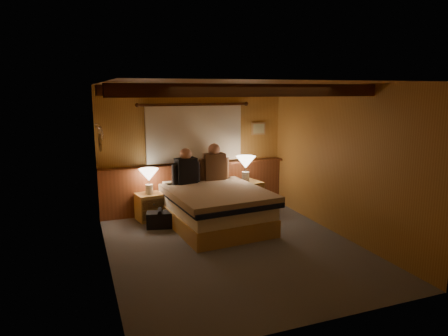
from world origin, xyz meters
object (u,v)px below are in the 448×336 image
person_left (186,169)px  person_right (214,165)px  nightstand_left (150,207)px  bed (215,207)px  duffel_bag (160,219)px  nightstand_right (245,197)px  lamp_left (149,176)px  lamp_right (246,164)px

person_left → person_right: (0.58, 0.12, 0.02)m
nightstand_left → person_right: bearing=-13.1°
bed → duffel_bag: bearing=156.4°
nightstand_left → duffel_bag: nightstand_left is taller
bed → nightstand_right: (0.78, 0.53, -0.04)m
nightstand_left → person_left: (0.64, -0.18, 0.69)m
nightstand_left → lamp_left: 0.56m
nightstand_right → lamp_left: 1.85m
nightstand_right → duffel_bag: size_ratio=1.30×
person_right → duffel_bag: 1.44m
lamp_left → person_right: (1.21, -0.05, 0.14)m
lamp_left → duffel_bag: 0.81m
lamp_right → duffel_bag: (-1.70, -0.25, -0.81)m
lamp_left → duffel_bag: lamp_left is taller
lamp_left → person_right: 1.22m
lamp_right → duffel_bag: size_ratio=0.97×
lamp_right → person_left: size_ratio=0.73×
person_left → duffel_bag: size_ratio=1.32×
nightstand_right → person_left: 1.29m
nightstand_left → lamp_right: 1.94m
nightstand_left → person_left: 0.96m
lamp_left → lamp_right: 1.81m
nightstand_left → duffel_bag: 0.49m
lamp_left → lamp_right: lamp_right is taller
bed → person_left: 0.90m
person_right → duffel_bag: (-1.12, -0.40, -0.81)m
nightstand_right → person_left: (-1.13, 0.06, 0.62)m
bed → nightstand_right: 0.95m
person_left → lamp_right: bearing=-11.5°
bed → lamp_right: size_ratio=4.31×
person_right → nightstand_right: bearing=-15.9°
bed → nightstand_left: (-0.99, 0.77, -0.10)m
bed → duffel_bag: (-0.90, 0.30, -0.21)m
nightstand_left → lamp_left: lamp_left is taller
bed → duffel_bag: 0.97m
person_right → duffel_bag: bearing=-158.9°
bed → nightstand_left: 1.26m
lamp_right → person_right: person_right is taller
person_left → person_right: 0.59m
nightstand_right → duffel_bag: 1.71m
duffel_bag → bed: bearing=-5.6°
person_left → nightstand_right: bearing=-12.6°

